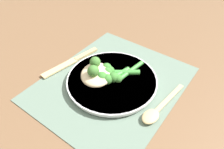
{
  "coord_description": "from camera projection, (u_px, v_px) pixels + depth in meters",
  "views": [
    {
      "loc": [
        -0.34,
        -0.25,
        0.41
      ],
      "look_at": [
        0.0,
        0.0,
        0.03
      ],
      "focal_mm": 35.0,
      "sensor_mm": 36.0,
      "label": 1
    }
  ],
  "objects": [
    {
      "name": "ground_plane",
      "position": [
        112.0,
        84.0,
        0.59
      ],
      "size": [
        3.0,
        3.0,
        0.0
      ],
      "primitive_type": "plane",
      "color": "brown"
    },
    {
      "name": "plate",
      "position": [
        112.0,
        80.0,
        0.58
      ],
      "size": [
        0.24,
        0.24,
        0.01
      ],
      "color": "white",
      "rests_on": "placemat"
    },
    {
      "name": "broccoli_stalk_rear",
      "position": [
        111.0,
        71.0,
        0.58
      ],
      "size": [
        0.08,
        0.09,
        0.03
      ],
      "rotation": [
        0.0,
        0.0,
        6.94
      ],
      "color": "#3D8E38",
      "rests_on": "plate"
    },
    {
      "name": "chicken_fillet",
      "position": [
        96.0,
        75.0,
        0.56
      ],
      "size": [
        0.12,
        0.12,
        0.03
      ],
      "rotation": [
        0.0,
        0.0,
        3.79
      ],
      "color": "beige",
      "rests_on": "plate"
    },
    {
      "name": "pesto_dollop_secondary",
      "position": [
        93.0,
        71.0,
        0.54
      ],
      "size": [
        0.03,
        0.03,
        0.03
      ],
      "color": "#3D702D",
      "rests_on": "chicken_fillet"
    },
    {
      "name": "spoon",
      "position": [
        155.0,
        112.0,
        0.5
      ],
      "size": [
        0.17,
        0.04,
        0.01
      ],
      "rotation": [
        0.0,
        0.0,
        1.46
      ],
      "color": "tan",
      "rests_on": "placemat"
    },
    {
      "name": "placemat",
      "position": [
        112.0,
        83.0,
        0.58
      ],
      "size": [
        0.4,
        0.33,
        0.0
      ],
      "color": "slate",
      "rests_on": "ground_plane"
    },
    {
      "name": "broccoli_stalk_front",
      "position": [
        107.0,
        78.0,
        0.56
      ],
      "size": [
        0.1,
        0.05,
        0.03
      ],
      "rotation": [
        0.0,
        0.0,
        7.6
      ],
      "color": "#3D8E38",
      "rests_on": "plate"
    },
    {
      "name": "broccoli_stalk_left",
      "position": [
        120.0,
        75.0,
        0.57
      ],
      "size": [
        0.12,
        0.04,
        0.03
      ],
      "rotation": [
        0.0,
        0.0,
        7.72
      ],
      "color": "#3D8E38",
      "rests_on": "plate"
    },
    {
      "name": "knife",
      "position": [
        72.0,
        61.0,
        0.65
      ],
      "size": [
        0.19,
        0.05,
        0.01
      ],
      "rotation": [
        0.0,
        0.0,
        1.39
      ],
      "color": "tan",
      "rests_on": "placemat"
    },
    {
      "name": "pesto_dollop_primary",
      "position": [
        95.0,
        62.0,
        0.57
      ],
      "size": [
        0.03,
        0.03,
        0.03
      ],
      "color": "#3D702D",
      "rests_on": "chicken_fillet"
    }
  ]
}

